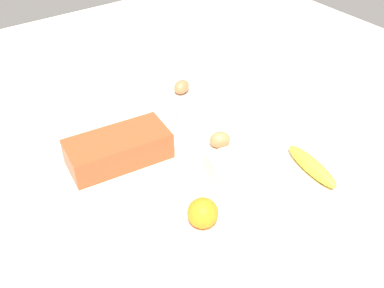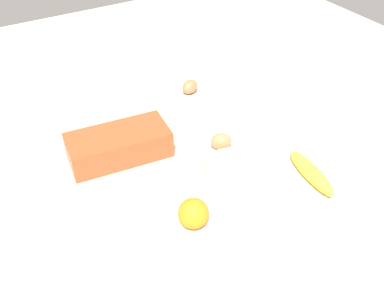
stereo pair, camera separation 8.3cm
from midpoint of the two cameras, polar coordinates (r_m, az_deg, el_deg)
ground_plane at (r=1.27m, az=1.86°, el=-1.82°), size 2.40×2.40×0.02m
loaf_pan at (r=1.24m, az=-7.55°, el=-0.11°), size 0.29×0.16×0.08m
flour_bowl at (r=1.40m, az=11.29°, el=3.85°), size 0.12×0.12×0.07m
sugar_bowl at (r=1.36m, az=1.96°, el=3.41°), size 0.12×0.12×0.06m
banana at (r=1.23m, az=16.98°, el=-3.59°), size 0.07×0.19×0.04m
orange_fruit at (r=1.05m, az=2.46°, el=-8.98°), size 0.07×0.07×0.07m
butter_block at (r=1.19m, az=5.79°, el=-2.86°), size 0.10×0.08×0.06m
egg_near_butter at (r=1.53m, az=1.29°, el=7.36°), size 0.08×0.07×0.05m
egg_beside_bowl at (r=1.28m, az=5.62°, el=0.33°), size 0.07×0.07×0.05m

